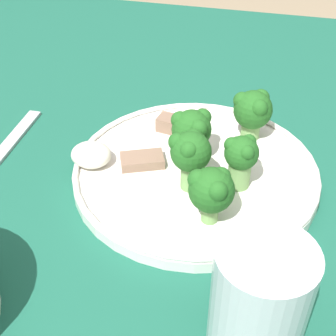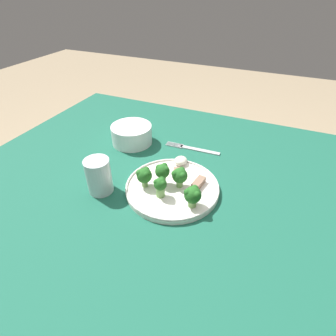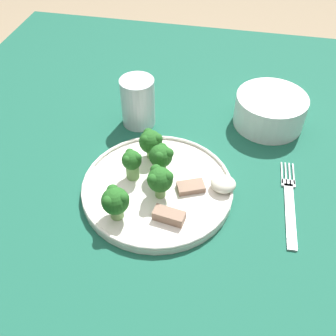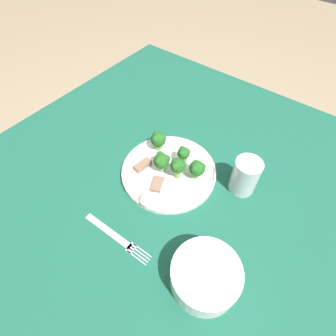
# 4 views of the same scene
# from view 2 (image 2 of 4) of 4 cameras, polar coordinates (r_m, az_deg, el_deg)

# --- Properties ---
(ground_plane) EXTENTS (8.00, 8.00, 0.00)m
(ground_plane) POSITION_cam_2_polar(r_m,az_deg,el_deg) (1.37, -2.15, -28.87)
(ground_plane) COLOR #9E896B
(table) EXTENTS (1.05, 1.15, 0.77)m
(table) POSITION_cam_2_polar(r_m,az_deg,el_deg) (0.82, -3.20, -8.99)
(table) COLOR #195642
(table) RESTS_ON ground_plane
(dinner_plate) EXTENTS (0.26, 0.26, 0.02)m
(dinner_plate) POSITION_cam_2_polar(r_m,az_deg,el_deg) (0.72, 1.05, -4.06)
(dinner_plate) COLOR white
(dinner_plate) RESTS_ON table
(fork) EXTENTS (0.03, 0.19, 0.00)m
(fork) POSITION_cam_2_polar(r_m,az_deg,el_deg) (0.90, 5.41, 4.21)
(fork) COLOR #B2B2B7
(fork) RESTS_ON table
(cream_bowl) EXTENTS (0.14, 0.14, 0.06)m
(cream_bowl) POSITION_cam_2_polar(r_m,az_deg,el_deg) (0.93, -7.88, 7.18)
(cream_bowl) COLOR white
(cream_bowl) RESTS_ON table
(drinking_glass) EXTENTS (0.07, 0.07, 0.10)m
(drinking_glass) POSITION_cam_2_polar(r_m,az_deg,el_deg) (0.72, -14.75, -2.04)
(drinking_glass) COLOR silver
(drinking_glass) RESTS_ON table
(broccoli_floret_near_rim_left) EXTENTS (0.04, 0.04, 0.06)m
(broccoli_floret_near_rim_left) POSITION_cam_2_polar(r_m,az_deg,el_deg) (0.70, -5.18, -1.61)
(broccoli_floret_near_rim_left) COLOR #709E56
(broccoli_floret_near_rim_left) RESTS_ON dinner_plate
(broccoli_floret_center_left) EXTENTS (0.04, 0.04, 0.06)m
(broccoli_floret_center_left) POSITION_cam_2_polar(r_m,az_deg,el_deg) (0.70, -1.18, -0.75)
(broccoli_floret_center_left) COLOR #709E56
(broccoli_floret_center_left) RESTS_ON dinner_plate
(broccoli_floret_back_left) EXTENTS (0.04, 0.04, 0.06)m
(broccoli_floret_back_left) POSITION_cam_2_polar(r_m,az_deg,el_deg) (0.64, 5.41, -5.86)
(broccoli_floret_back_left) COLOR #709E56
(broccoli_floret_back_left) RESTS_ON dinner_plate
(broccoli_floret_front_left) EXTENTS (0.03, 0.03, 0.06)m
(broccoli_floret_front_left) POSITION_cam_2_polar(r_m,az_deg,el_deg) (0.67, -1.69, -3.81)
(broccoli_floret_front_left) COLOR #709E56
(broccoli_floret_front_left) RESTS_ON dinner_plate
(broccoli_floret_center_back) EXTENTS (0.04, 0.04, 0.06)m
(broccoli_floret_center_back) POSITION_cam_2_polar(r_m,az_deg,el_deg) (0.70, 2.60, -1.65)
(broccoli_floret_center_back) COLOR #709E56
(broccoli_floret_center_back) RESTS_ON dinner_plate
(meat_slice_front_slice) EXTENTS (0.05, 0.03, 0.02)m
(meat_slice_front_slice) POSITION_cam_2_polar(r_m,az_deg,el_deg) (0.72, 6.66, -3.25)
(meat_slice_front_slice) COLOR #846651
(meat_slice_front_slice) RESTS_ON dinner_plate
(meat_slice_middle_slice) EXTENTS (0.05, 0.04, 0.01)m
(meat_slice_middle_slice) POSITION_cam_2_polar(r_m,az_deg,el_deg) (0.76, 2.19, -1.08)
(meat_slice_middle_slice) COLOR #846651
(meat_slice_middle_slice) RESTS_ON dinner_plate
(sauce_dollop) EXTENTS (0.04, 0.04, 0.02)m
(sauce_dollop) POSITION_cam_2_polar(r_m,az_deg,el_deg) (0.80, 2.80, 1.59)
(sauce_dollop) COLOR silver
(sauce_dollop) RESTS_ON dinner_plate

